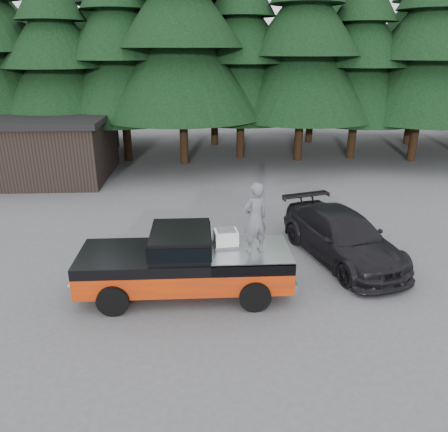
{
  "coord_description": "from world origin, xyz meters",
  "views": [
    {
      "loc": [
        0.0,
        -11.39,
        6.53
      ],
      "look_at": [
        0.61,
        0.0,
        2.13
      ],
      "focal_mm": 35.0,
      "sensor_mm": 36.0,
      "label": 1
    }
  ],
  "objects_px": {
    "air_compressor": "(226,238)",
    "utility_building": "(31,146)",
    "pickup_truck": "(185,272)",
    "parked_car": "(342,237)",
    "man_on_bed": "(255,218)"
  },
  "relations": [
    {
      "from": "air_compressor",
      "to": "utility_building",
      "type": "xyz_separation_m",
      "value": [
        -9.65,
        12.24,
        0.12
      ]
    },
    {
      "from": "air_compressor",
      "to": "utility_building",
      "type": "distance_m",
      "value": 15.59
    },
    {
      "from": "pickup_truck",
      "to": "parked_car",
      "type": "bearing_deg",
      "value": 20.74
    },
    {
      "from": "pickup_truck",
      "to": "man_on_bed",
      "type": "distance_m",
      "value": 2.52
    },
    {
      "from": "air_compressor",
      "to": "man_on_bed",
      "type": "relative_size",
      "value": 0.32
    },
    {
      "from": "pickup_truck",
      "to": "man_on_bed",
      "type": "relative_size",
      "value": 3.05
    },
    {
      "from": "man_on_bed",
      "to": "parked_car",
      "type": "xyz_separation_m",
      "value": [
        3.17,
        2.12,
        -1.54
      ]
    },
    {
      "from": "parked_car",
      "to": "utility_building",
      "type": "height_order",
      "value": "utility_building"
    },
    {
      "from": "air_compressor",
      "to": "parked_car",
      "type": "height_order",
      "value": "air_compressor"
    },
    {
      "from": "pickup_truck",
      "to": "utility_building",
      "type": "relative_size",
      "value": 0.71
    },
    {
      "from": "pickup_truck",
      "to": "man_on_bed",
      "type": "bearing_deg",
      "value": -6.12
    },
    {
      "from": "utility_building",
      "to": "parked_car",
      "type": "bearing_deg",
      "value": -37.93
    },
    {
      "from": "air_compressor",
      "to": "utility_building",
      "type": "bearing_deg",
      "value": 121.76
    },
    {
      "from": "air_compressor",
      "to": "man_on_bed",
      "type": "bearing_deg",
      "value": -37.51
    },
    {
      "from": "man_on_bed",
      "to": "utility_building",
      "type": "relative_size",
      "value": 0.23
    }
  ]
}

